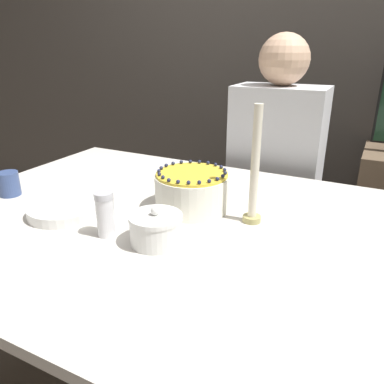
{
  "coord_description": "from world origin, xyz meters",
  "views": [
    {
      "loc": [
        0.54,
        -0.89,
        1.22
      ],
      "look_at": [
        0.03,
        0.11,
        0.78
      ],
      "focal_mm": 35.0,
      "sensor_mm": 36.0,
      "label": 1
    }
  ],
  "objects": [
    {
      "name": "sugar_bowl",
      "position": [
        0.05,
        -0.14,
        0.76
      ],
      "size": [
        0.14,
        0.14,
        0.11
      ],
      "color": "white",
      "rests_on": "dining_table"
    },
    {
      "name": "plate_stack",
      "position": [
        -0.3,
        -0.12,
        0.74
      ],
      "size": [
        0.22,
        0.22,
        0.03
      ],
      "color": "white",
      "rests_on": "dining_table"
    },
    {
      "name": "cup",
      "position": [
        -0.59,
        -0.08,
        0.76
      ],
      "size": [
        0.07,
        0.07,
        0.08
      ],
      "color": "#384C7F",
      "rests_on": "dining_table"
    },
    {
      "name": "cake",
      "position": [
        0.03,
        0.11,
        0.78
      ],
      "size": [
        0.24,
        0.24,
        0.13
      ],
      "color": "white",
      "rests_on": "dining_table"
    },
    {
      "name": "person_man_blue_shirt",
      "position": [
        0.13,
        0.77,
        0.56
      ],
      "size": [
        0.4,
        0.34,
        1.27
      ],
      "rotation": [
        0.0,
        0.0,
        3.14
      ],
      "color": "#2D2D38",
      "rests_on": "ground_plane"
    },
    {
      "name": "sugar_shaker",
      "position": [
        -0.1,
        -0.17,
        0.79
      ],
      "size": [
        0.05,
        0.05,
        0.13
      ],
      "color": "white",
      "rests_on": "dining_table"
    },
    {
      "name": "wall_behind",
      "position": [
        0.0,
        1.4,
        1.3
      ],
      "size": [
        8.0,
        0.05,
        2.6
      ],
      "color": "#4C4742",
      "rests_on": "ground_plane"
    },
    {
      "name": "candle",
      "position": [
        0.24,
        0.1,
        0.87
      ],
      "size": [
        0.05,
        0.05,
        0.35
      ],
      "color": "tan",
      "rests_on": "dining_table"
    },
    {
      "name": "dining_table",
      "position": [
        0.0,
        0.0,
        0.63
      ],
      "size": [
        1.54,
        1.14,
        0.72
      ],
      "color": "beige",
      "rests_on": "ground_plane"
    }
  ]
}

